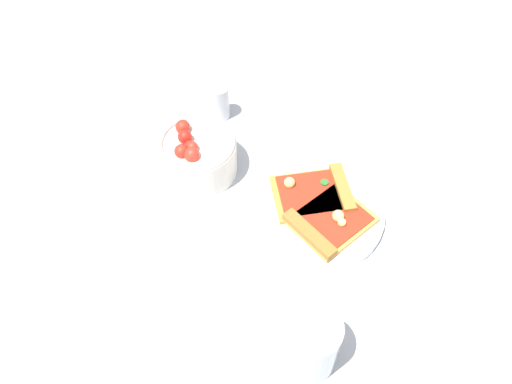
% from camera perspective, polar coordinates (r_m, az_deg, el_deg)
% --- Properties ---
extents(ground_plane, '(2.40, 2.40, 0.00)m').
position_cam_1_polar(ground_plane, '(0.88, 4.71, -0.51)').
color(ground_plane, '#B2B7BC').
rests_on(ground_plane, ground).
extents(plate, '(0.23, 0.23, 0.01)m').
position_cam_1_polar(plate, '(0.85, 6.16, -1.82)').
color(plate, white).
rests_on(plate, ground_plane).
extents(pizza_slice_near, '(0.12, 0.14, 0.02)m').
position_cam_1_polar(pizza_slice_near, '(0.86, 6.58, -0.08)').
color(pizza_slice_near, gold).
rests_on(pizza_slice_near, plate).
extents(pizza_slice_far, '(0.12, 0.14, 0.03)m').
position_cam_1_polar(pizza_slice_far, '(0.82, 7.56, -3.28)').
color(pizza_slice_far, gold).
rests_on(pizza_slice_far, plate).
extents(salad_bowl, '(0.13, 0.13, 0.09)m').
position_cam_1_polar(salad_bowl, '(0.88, -6.24, 3.99)').
color(salad_bowl, white).
rests_on(salad_bowl, ground_plane).
extents(soda_glass, '(0.07, 0.07, 0.10)m').
position_cam_1_polar(soda_glass, '(0.70, 5.80, -15.85)').
color(soda_glass, silver).
rests_on(soda_glass, ground_plane).
extents(pepper_shaker, '(0.03, 0.03, 0.08)m').
position_cam_1_polar(pepper_shaker, '(0.97, -3.88, 9.76)').
color(pepper_shaker, silver).
rests_on(pepper_shaker, ground_plane).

